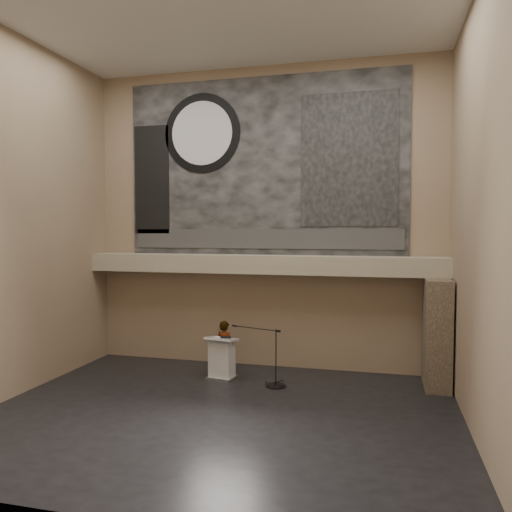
# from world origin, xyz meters

# --- Properties ---
(floor) EXTENTS (10.00, 10.00, 0.00)m
(floor) POSITION_xyz_m (0.00, 0.00, 0.00)
(floor) COLOR black
(floor) RESTS_ON ground
(ceiling) EXTENTS (10.00, 10.00, 0.00)m
(ceiling) POSITION_xyz_m (0.00, 0.00, 8.50)
(ceiling) COLOR silver
(ceiling) RESTS_ON wall_back
(wall_back) EXTENTS (10.00, 0.02, 8.50)m
(wall_back) POSITION_xyz_m (0.00, 4.00, 4.25)
(wall_back) COLOR #876F55
(wall_back) RESTS_ON floor
(wall_front) EXTENTS (10.00, 0.02, 8.50)m
(wall_front) POSITION_xyz_m (0.00, -4.00, 4.25)
(wall_front) COLOR #876F55
(wall_front) RESTS_ON floor
(wall_left) EXTENTS (0.02, 8.00, 8.50)m
(wall_left) POSITION_xyz_m (-5.00, 0.00, 4.25)
(wall_left) COLOR #876F55
(wall_left) RESTS_ON floor
(wall_right) EXTENTS (0.02, 8.00, 8.50)m
(wall_right) POSITION_xyz_m (5.00, 0.00, 4.25)
(wall_right) COLOR #876F55
(wall_right) RESTS_ON floor
(soffit) EXTENTS (10.00, 0.80, 0.50)m
(soffit) POSITION_xyz_m (0.00, 3.60, 2.95)
(soffit) COLOR #9E937A
(soffit) RESTS_ON wall_back
(sprinkler_left) EXTENTS (0.04, 0.04, 0.06)m
(sprinkler_left) POSITION_xyz_m (-1.60, 3.55, 2.67)
(sprinkler_left) COLOR #B2893D
(sprinkler_left) RESTS_ON soffit
(sprinkler_right) EXTENTS (0.04, 0.04, 0.06)m
(sprinkler_right) POSITION_xyz_m (1.90, 3.55, 2.67)
(sprinkler_right) COLOR #B2893D
(sprinkler_right) RESTS_ON soffit
(banner) EXTENTS (8.00, 0.05, 5.00)m
(banner) POSITION_xyz_m (0.00, 3.97, 5.70)
(banner) COLOR black
(banner) RESTS_ON wall_back
(banner_text_strip) EXTENTS (7.76, 0.02, 0.55)m
(banner_text_strip) POSITION_xyz_m (0.00, 3.93, 3.65)
(banner_text_strip) COLOR #2E2E2E
(banner_text_strip) RESTS_ON banner
(banner_clock_rim) EXTENTS (2.30, 0.02, 2.30)m
(banner_clock_rim) POSITION_xyz_m (-1.80, 3.93, 6.70)
(banner_clock_rim) COLOR black
(banner_clock_rim) RESTS_ON banner
(banner_clock_face) EXTENTS (1.84, 0.02, 1.84)m
(banner_clock_face) POSITION_xyz_m (-1.80, 3.91, 6.70)
(banner_clock_face) COLOR silver
(banner_clock_face) RESTS_ON banner
(banner_building_print) EXTENTS (2.60, 0.02, 3.60)m
(banner_building_print) POSITION_xyz_m (2.40, 3.93, 5.80)
(banner_building_print) COLOR black
(banner_building_print) RESTS_ON banner
(banner_brick_print) EXTENTS (1.10, 0.02, 3.20)m
(banner_brick_print) POSITION_xyz_m (-3.40, 3.93, 5.40)
(banner_brick_print) COLOR black
(banner_brick_print) RESTS_ON banner
(stone_pier) EXTENTS (0.60, 1.40, 2.70)m
(stone_pier) POSITION_xyz_m (4.65, 3.15, 1.35)
(stone_pier) COLOR #46392B
(stone_pier) RESTS_ON floor
(lectern) EXTENTS (0.84, 0.66, 1.14)m
(lectern) POSITION_xyz_m (-0.72, 2.41, 0.55)
(lectern) COLOR silver
(lectern) RESTS_ON floor
(binder) EXTENTS (0.32, 0.29, 0.04)m
(binder) POSITION_xyz_m (-0.60, 2.38, 1.12)
(binder) COLOR black
(binder) RESTS_ON lectern
(papers) EXTENTS (0.34, 0.39, 0.00)m
(papers) POSITION_xyz_m (-0.86, 2.36, 1.10)
(papers) COLOR silver
(papers) RESTS_ON lectern
(speaker_person) EXTENTS (0.62, 0.51, 1.47)m
(speaker_person) POSITION_xyz_m (-0.77, 2.81, 0.74)
(speaker_person) COLOR white
(speaker_person) RESTS_ON floor
(mic_stand) EXTENTS (1.52, 0.66, 1.44)m
(mic_stand) POSITION_xyz_m (0.72, 2.21, 0.22)
(mic_stand) COLOR black
(mic_stand) RESTS_ON floor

